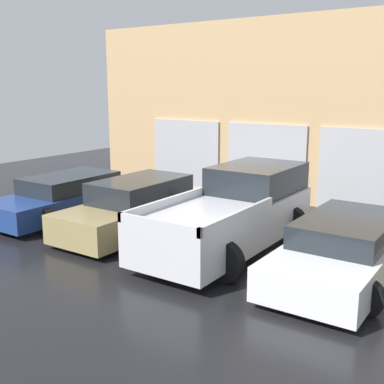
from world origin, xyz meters
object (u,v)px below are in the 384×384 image
object	(u,v)px
sedan_side	(68,196)
pickup_truck	(235,212)
van_right	(139,207)
sedan_white	(346,248)

from	to	relation	value
sedan_side	pickup_truck	bearing A→B (deg)	2.84
pickup_truck	sedan_side	distance (m)	5.26
pickup_truck	van_right	world-z (taller)	pickup_truck
pickup_truck	sedan_white	world-z (taller)	pickup_truck
sedan_side	van_right	size ratio (longest dim) A/B	1.02
sedan_white	sedan_side	world-z (taller)	sedan_side
sedan_side	van_right	distance (m)	2.62
sedan_white	sedan_side	bearing A→B (deg)	180.00
pickup_truck	sedan_white	size ratio (longest dim) A/B	1.08
sedan_side	van_right	xyz separation A→B (m)	(2.62, 0.00, 0.06)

